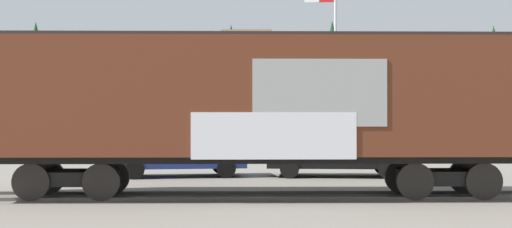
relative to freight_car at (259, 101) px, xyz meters
name	(u,v)px	position (x,y,z in m)	size (l,w,h in m)	color
ground_plane	(315,197)	(1.43, 0.00, -2.46)	(260.00, 260.00, 0.00)	slate
track	(283,196)	(0.62, 0.01, -2.42)	(60.02, 3.05, 0.08)	#4C4742
freight_car	(259,101)	(0.00, 0.00, 0.00)	(14.37, 3.36, 4.22)	#5B2B19
flagpole	(330,46)	(3.26, 13.49, 2.77)	(1.48, 0.31, 8.25)	silver
hillside	(268,101)	(1.41, 68.20, 1.64)	(138.89, 40.48, 12.82)	gray
parked_car_blue	(180,153)	(-2.70, 6.21, -1.64)	(4.67, 2.52, 1.63)	navy
parked_car_black	(336,152)	(2.69, 6.22, -1.62)	(4.92, 2.31, 1.62)	black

